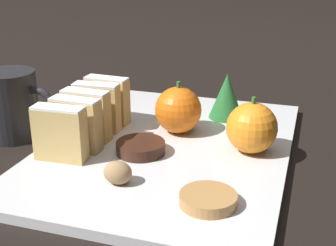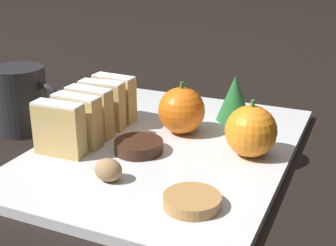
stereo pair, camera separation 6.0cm
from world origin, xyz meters
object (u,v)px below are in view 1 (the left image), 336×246
at_px(orange_near, 252,128).
at_px(orange_far, 180,110).
at_px(chocolate_cookie, 141,147).
at_px(coffee_mug, 12,105).
at_px(walnut, 118,173).

height_order(orange_near, orange_far, same).
xyz_separation_m(orange_near, orange_far, (-0.10, 0.04, 0.00)).
xyz_separation_m(chocolate_cookie, coffee_mug, (-0.20, 0.02, 0.03)).
bearing_deg(orange_near, chocolate_cookie, -160.33).
bearing_deg(chocolate_cookie, walnut, -86.81).
bearing_deg(coffee_mug, orange_near, 4.45).
bearing_deg(walnut, coffee_mug, 153.19).
bearing_deg(coffee_mug, chocolate_cookie, -6.02).
bearing_deg(chocolate_cookie, coffee_mug, 173.98).
distance_m(orange_far, chocolate_cookie, 0.09).
bearing_deg(orange_near, walnut, -134.40).
height_order(orange_far, walnut, orange_far).
distance_m(walnut, coffee_mug, 0.23).
height_order(orange_far, coffee_mug, coffee_mug).
bearing_deg(coffee_mug, orange_far, 15.00).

